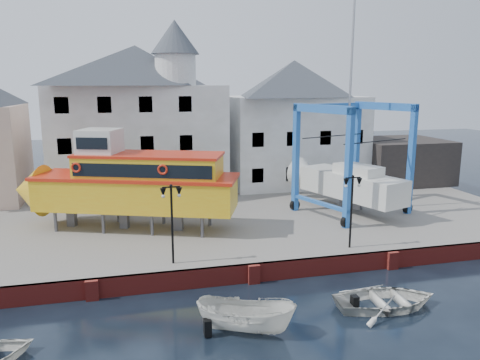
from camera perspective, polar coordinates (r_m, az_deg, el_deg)
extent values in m
plane|color=black|center=(24.86, 1.66, -12.41)|extent=(140.00, 140.00, 0.00)
cube|color=slate|center=(34.79, -3.18, -4.43)|extent=(44.00, 22.00, 1.00)
cube|color=maroon|center=(24.77, 1.59, -11.24)|extent=(44.00, 0.25, 1.00)
cube|color=maroon|center=(23.92, -17.59, -12.67)|extent=(0.60, 0.36, 1.00)
cube|color=maroon|center=(24.62, 1.69, -11.39)|extent=(0.60, 0.36, 1.00)
cube|color=maroon|center=(27.71, 18.07, -9.30)|extent=(0.60, 0.36, 1.00)
cube|color=beige|center=(40.64, -12.22, 4.86)|extent=(14.00, 8.00, 9.00)
pyramid|color=#383B42|center=(40.40, -12.61, 13.47)|extent=(14.00, 8.00, 3.20)
cube|color=black|center=(37.43, -20.27, -0.68)|extent=(1.00, 0.08, 1.20)
cube|color=black|center=(37.20, -15.68, -0.46)|extent=(1.00, 0.08, 1.20)
cube|color=black|center=(37.21, -11.07, -0.24)|extent=(1.00, 0.08, 1.20)
cube|color=black|center=(37.46, -6.48, -0.01)|extent=(1.00, 0.08, 1.20)
cube|color=black|center=(36.95, -20.60, 3.87)|extent=(1.00, 0.08, 1.20)
cube|color=black|center=(36.71, -15.94, 4.12)|extent=(1.00, 0.08, 1.20)
cube|color=black|center=(36.72, -11.25, 4.35)|extent=(1.00, 0.08, 1.20)
cube|color=black|center=(36.97, -6.59, 4.54)|extent=(1.00, 0.08, 1.20)
cube|color=black|center=(36.70, -20.94, 8.51)|extent=(1.00, 0.08, 1.20)
cube|color=black|center=(36.46, -16.21, 8.80)|extent=(1.00, 0.08, 1.20)
cube|color=black|center=(36.47, -11.44, 9.03)|extent=(1.00, 0.08, 1.20)
cube|color=black|center=(36.72, -6.70, 9.19)|extent=(1.00, 0.08, 1.20)
cylinder|color=beige|center=(38.20, -7.86, 13.16)|extent=(3.20, 3.20, 2.40)
cone|color=#383B42|center=(38.35, -7.97, 16.89)|extent=(3.80, 3.80, 2.60)
cube|color=beige|center=(43.86, 6.44, 4.87)|extent=(12.00, 8.00, 8.00)
pyramid|color=#383B42|center=(43.56, 6.61, 12.20)|extent=(12.00, 8.00, 3.20)
cube|color=black|center=(39.13, 2.16, 0.56)|extent=(1.00, 0.08, 1.20)
cube|color=black|center=(40.04, 6.29, 0.75)|extent=(1.00, 0.08, 1.20)
cube|color=black|center=(41.16, 10.22, 0.93)|extent=(1.00, 0.08, 1.20)
cube|color=black|center=(42.46, 13.93, 1.10)|extent=(1.00, 0.08, 1.20)
cube|color=black|center=(38.66, 2.20, 4.92)|extent=(1.00, 0.08, 1.20)
cube|color=black|center=(39.59, 6.39, 5.02)|extent=(1.00, 0.08, 1.20)
cube|color=black|center=(40.72, 10.37, 5.08)|extent=(1.00, 0.08, 1.20)
cube|color=black|center=(42.03, 14.13, 5.12)|extent=(1.00, 0.08, 1.20)
cube|color=black|center=(46.81, 18.82, 2.27)|extent=(8.00, 7.00, 4.00)
cylinder|color=black|center=(24.23, -8.27, -5.59)|extent=(0.12, 0.12, 4.00)
cube|color=black|center=(23.71, -8.41, -0.86)|extent=(0.90, 0.06, 0.06)
sphere|color=black|center=(23.69, -8.42, -0.69)|extent=(0.16, 0.16, 0.16)
cone|color=black|center=(23.74, -9.36, -1.54)|extent=(0.32, 0.32, 0.45)
sphere|color=silver|center=(23.78, -9.34, -1.96)|extent=(0.18, 0.18, 0.18)
cone|color=black|center=(23.81, -7.44, -1.44)|extent=(0.32, 0.32, 0.45)
sphere|color=silver|center=(23.85, -7.43, -1.86)|extent=(0.18, 0.18, 0.18)
cylinder|color=black|center=(27.01, 13.40, -3.99)|extent=(0.12, 0.12, 4.00)
cube|color=black|center=(26.54, 13.60, 0.28)|extent=(0.90, 0.06, 0.06)
sphere|color=black|center=(26.52, 13.61, 0.43)|extent=(0.16, 0.16, 0.16)
cone|color=black|center=(26.41, 12.80, -0.33)|extent=(0.32, 0.32, 0.45)
sphere|color=silver|center=(26.45, 12.79, -0.72)|extent=(0.18, 0.18, 0.18)
cone|color=black|center=(26.77, 14.34, -0.25)|extent=(0.32, 0.32, 0.45)
sphere|color=silver|center=(26.81, 14.32, -0.62)|extent=(0.18, 0.18, 0.18)
cylinder|color=#59595E|center=(31.65, -21.56, -4.69)|extent=(0.26, 0.26, 1.34)
cylinder|color=#59595E|center=(33.77, -19.56, -3.54)|extent=(0.26, 0.26, 1.34)
cylinder|color=#59595E|center=(30.29, -16.35, -5.05)|extent=(0.26, 0.26, 1.34)
cylinder|color=#59595E|center=(32.51, -14.61, -3.82)|extent=(0.26, 0.26, 1.34)
cylinder|color=#59595E|center=(29.21, -10.68, -5.39)|extent=(0.26, 0.26, 1.34)
cylinder|color=#59595E|center=(31.50, -9.31, -4.08)|extent=(0.26, 0.26, 1.34)
cylinder|color=#59595E|center=(28.43, -4.64, -5.70)|extent=(0.26, 0.26, 1.34)
cylinder|color=#59595E|center=(30.78, -3.70, -4.33)|extent=(0.26, 0.26, 1.34)
cube|color=#59595E|center=(32.50, -19.83, -4.15)|extent=(0.66, 0.61, 1.34)
cube|color=#59595E|center=(31.07, -13.92, -4.50)|extent=(0.66, 0.61, 1.34)
cube|color=#59595E|center=(29.99, -7.51, -4.84)|extent=(0.66, 0.61, 1.34)
cube|color=gold|center=(30.35, -12.50, -1.59)|extent=(12.89, 7.63, 1.96)
cone|color=gold|center=(33.46, -24.26, -1.14)|extent=(3.05, 3.87, 3.39)
cube|color=red|center=(30.13, -12.59, 0.39)|extent=(13.19, 7.86, 0.20)
cube|color=gold|center=(29.73, -11.02, 1.53)|extent=(9.42, 6.02, 1.43)
cube|color=black|center=(28.28, -11.99, 1.07)|extent=(8.03, 3.12, 0.80)
cube|color=black|center=(31.17, -10.15, 2.11)|extent=(8.03, 3.12, 0.80)
cube|color=red|center=(29.60, -11.08, 3.05)|extent=(9.62, 6.17, 0.16)
cube|color=silver|center=(30.62, -16.72, 4.44)|extent=(3.00, 3.00, 1.62)
cube|color=black|center=(29.53, -17.65, 4.27)|extent=(1.84, 0.75, 0.71)
torus|color=red|center=(29.76, -19.36, 1.44)|extent=(0.63, 0.34, 0.62)
torus|color=red|center=(27.80, -9.42, 1.27)|extent=(0.63, 0.34, 0.62)
cube|color=#2167B2|center=(30.27, 13.09, 1.31)|extent=(0.49, 0.49, 7.70)
cylinder|color=black|center=(31.07, 12.79, -5.00)|extent=(0.82, 0.52, 0.77)
cube|color=#2167B2|center=(33.93, 6.83, 2.63)|extent=(0.49, 0.49, 7.70)
cylinder|color=black|center=(34.65, 6.69, -3.05)|extent=(0.82, 0.52, 0.77)
cube|color=#2167B2|center=(35.00, 20.14, 2.27)|extent=(0.49, 0.49, 7.70)
cylinder|color=black|center=(35.69, 19.75, -3.23)|extent=(0.82, 0.52, 0.77)
cube|color=#2167B2|center=(38.21, 13.98, 3.37)|extent=(0.49, 0.49, 7.70)
cylinder|color=black|center=(38.85, 13.73, -1.69)|extent=(0.82, 0.52, 0.77)
cube|color=#2167B2|center=(31.66, 10.01, 8.55)|extent=(2.21, 5.31, 0.54)
cube|color=#2167B2|center=(32.62, 9.61, -2.76)|extent=(2.11, 5.27, 0.23)
cube|color=#2167B2|center=(36.21, 17.27, 8.58)|extent=(2.21, 5.31, 0.54)
cube|color=#2167B2|center=(37.05, 16.67, -1.36)|extent=(2.11, 5.27, 0.23)
cube|color=#2167B2|center=(35.65, 10.84, 8.85)|extent=(6.35, 2.58, 0.39)
cube|color=silver|center=(34.58, 13.44, -0.60)|extent=(5.16, 8.63, 1.76)
cone|color=silver|center=(38.01, 8.07, 0.70)|extent=(2.98, 2.51, 2.53)
cube|color=#59595E|center=(34.86, 13.34, -2.63)|extent=(0.92, 1.95, 0.77)
cube|color=silver|center=(33.98, 14.21, 1.23)|extent=(2.77, 3.70, 0.66)
cylinder|color=#99999E|center=(34.20, 13.31, 10.99)|extent=(0.20, 0.20, 12.11)
cube|color=black|center=(32.73, 16.24, 4.55)|extent=(5.69, 2.13, 0.05)
cube|color=black|center=(35.41, 11.36, 5.29)|extent=(5.69, 2.13, 0.05)
imported|color=silver|center=(20.49, 0.69, -18.00)|extent=(4.48, 3.27, 1.63)
imported|color=silver|center=(23.39, 17.34, -14.60)|extent=(5.02, 3.76, 0.99)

